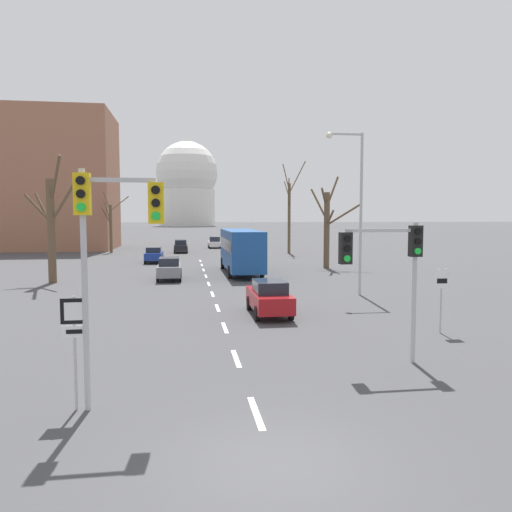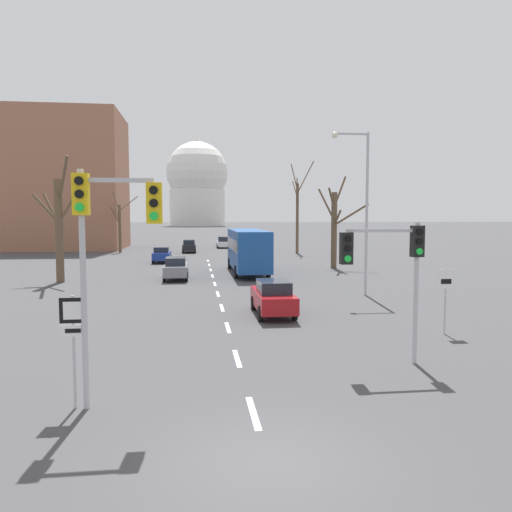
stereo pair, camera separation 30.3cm
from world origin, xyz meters
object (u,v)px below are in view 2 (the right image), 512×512
object	(u,v)px
route_sign_post	(73,332)
sedan_far_right	(273,297)
city_bus	(248,248)
sedan_near_left	(162,254)
traffic_signal_near_left	(106,228)
sedan_near_right	(223,242)
speed_limit_sign	(446,289)
sedan_far_left	(189,246)
street_lamp_right	(361,198)
sedan_mid_centre	(176,268)
traffic_signal_near_right	(391,257)

from	to	relation	value
route_sign_post	sedan_far_right	xyz separation A→B (m)	(6.43, 10.60, -1.02)
route_sign_post	city_bus	xyz separation A→B (m)	(7.07, 27.76, 0.19)
sedan_near_left	city_bus	xyz separation A→B (m)	(7.50, -10.47, 1.23)
traffic_signal_near_left	sedan_near_right	bearing A→B (deg)	84.26
speed_limit_sign	sedan_far_left	distance (m)	47.09
sedan_far_left	city_bus	xyz separation A→B (m)	(4.95, -24.23, 1.23)
street_lamp_right	sedan_far_left	size ratio (longest dim) A/B	2.05
sedan_mid_centre	sedan_far_right	size ratio (longest dim) A/B	0.98
route_sign_post	sedan_far_left	distance (m)	52.05
traffic_signal_near_right	route_sign_post	world-z (taller)	traffic_signal_near_right
speed_limit_sign	city_bus	size ratio (longest dim) A/B	0.24
street_lamp_right	sedan_near_left	size ratio (longest dim) A/B	2.20
sedan_near_right	sedan_far_left	size ratio (longest dim) A/B	0.92
sedan_mid_centre	traffic_signal_near_left	bearing A→B (deg)	-91.53
route_sign_post	speed_limit_sign	xyz separation A→B (m)	(12.46, 6.06, -0.10)
sedan_far_left	sedan_far_right	size ratio (longest dim) A/B	1.05
sedan_mid_centre	sedan_far_left	world-z (taller)	sedan_far_left
sedan_near_right	route_sign_post	bearing A→B (deg)	-96.50
traffic_signal_near_right	speed_limit_sign	distance (m)	5.34
sedan_near_left	sedan_far_left	distance (m)	14.00
traffic_signal_near_right	sedan_near_left	world-z (taller)	traffic_signal_near_right
route_sign_post	speed_limit_sign	size ratio (longest dim) A/B	1.05
sedan_mid_centre	sedan_far_left	bearing A→B (deg)	88.67
speed_limit_sign	sedan_near_right	bearing A→B (deg)	95.81
traffic_signal_near_left	city_bus	distance (m)	28.57
sedan_near_right	sedan_far_left	bearing A→B (deg)	-119.12
traffic_signal_near_left	sedan_far_right	distance (m)	12.49
route_sign_post	sedan_near_left	size ratio (longest dim) A/B	0.64
traffic_signal_near_right	street_lamp_right	distance (m)	13.85
traffic_signal_near_left	sedan_near_left	bearing A→B (deg)	91.87
speed_limit_sign	sedan_near_left	distance (m)	34.67
traffic_signal_near_right	speed_limit_sign	xyz separation A→B (m)	(3.66, 3.55, -1.57)
traffic_signal_near_right	sedan_far_right	distance (m)	8.78
street_lamp_right	sedan_mid_centre	size ratio (longest dim) A/B	2.21
traffic_signal_near_left	route_sign_post	distance (m)	2.56
sedan_near_right	traffic_signal_near_right	bearing A→B (deg)	-88.14
traffic_signal_near_left	sedan_mid_centre	world-z (taller)	traffic_signal_near_left
route_sign_post	street_lamp_right	bearing A→B (deg)	51.94
route_sign_post	sedan_mid_centre	size ratio (longest dim) A/B	0.64
sedan_far_right	city_bus	xyz separation A→B (m)	(0.64, 17.17, 1.21)
street_lamp_right	traffic_signal_near_right	bearing A→B (deg)	-104.88
sedan_far_right	speed_limit_sign	bearing A→B (deg)	-36.93
traffic_signal_near_left	city_bus	world-z (taller)	traffic_signal_near_left
sedan_near_left	sedan_near_right	distance (m)	23.54
traffic_signal_near_left	traffic_signal_near_right	bearing A→B (deg)	17.63
sedan_mid_centre	sedan_far_left	distance (m)	27.62
street_lamp_right	sedan_near_right	distance (m)	45.46
traffic_signal_near_right	city_bus	bearing A→B (deg)	93.91
route_sign_post	city_bus	world-z (taller)	city_bus
traffic_signal_near_left	sedan_near_right	world-z (taller)	traffic_signal_near_left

